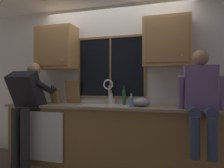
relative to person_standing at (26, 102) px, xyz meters
name	(u,v)px	position (x,y,z in m)	size (l,w,h in m)	color
back_wall	(116,82)	(1.23, 0.69, 0.30)	(5.64, 0.12, 2.55)	silver
window_glass	(111,67)	(1.16, 0.63, 0.55)	(1.10, 0.02, 0.95)	black
window_frame_top	(110,37)	(1.16, 0.62, 1.04)	(1.17, 0.02, 0.04)	brown
window_frame_bottom	(110,97)	(1.16, 0.62, 0.06)	(1.17, 0.02, 0.04)	brown
window_frame_left	(79,68)	(0.60, 0.62, 0.55)	(0.04, 0.02, 0.95)	brown
window_frame_right	(145,66)	(1.73, 0.62, 0.55)	(0.04, 0.02, 0.95)	brown
window_mullion_center	(110,67)	(1.16, 0.61, 0.55)	(0.02, 0.02, 0.95)	brown
lower_cabinet_run	(109,137)	(1.23, 0.34, -0.53)	(3.24, 0.58, 0.88)	olive
countertop	(109,107)	(1.23, 0.32, -0.07)	(3.30, 0.62, 0.04)	gray
dishwasher_front	(45,136)	(0.32, 0.03, -0.51)	(0.60, 0.02, 0.74)	white
upper_cabinet_left	(56,48)	(0.25, 0.46, 0.89)	(0.68, 0.36, 0.72)	#A87A47
upper_cabinet_right	(167,42)	(2.08, 0.46, 0.89)	(0.68, 0.36, 0.72)	#A87A47
sink	(105,112)	(1.16, 0.33, -0.15)	(0.80, 0.46, 0.21)	#B7B7BC
faucet	(109,89)	(1.17, 0.51, 0.20)	(0.18, 0.09, 0.40)	silver
person_standing	(26,102)	(0.00, 0.00, 0.00)	(0.53, 0.67, 1.59)	#262628
person_sitting_on_counter	(201,95)	(2.52, 0.06, 0.13)	(0.54, 0.61, 1.26)	#384260
knife_block	(56,97)	(0.25, 0.43, 0.06)	(0.12, 0.18, 0.32)	olive
cutting_board	(72,92)	(0.51, 0.54, 0.14)	(0.25, 0.02, 0.39)	#997047
mixing_bowl	(141,102)	(1.71, 0.36, 0.01)	(0.27, 0.27, 0.14)	#8C99A8
soap_dispenser	(131,102)	(1.61, 0.17, 0.02)	(0.06, 0.07, 0.19)	#668CCC
bottle_green_glass	(111,98)	(1.19, 0.56, 0.04)	(0.05, 0.05, 0.24)	silver
bottle_tall_clear	(124,97)	(1.43, 0.51, 0.07)	(0.06, 0.06, 0.30)	#1E592D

